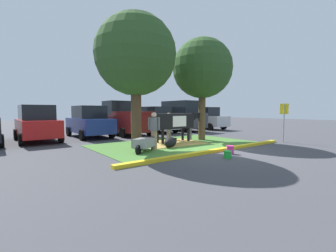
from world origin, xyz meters
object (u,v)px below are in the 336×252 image
Objects in this scene: shade_tree_left at (136,55)px; sedan_silver at (205,118)px; sedan_blue at (89,122)px; sedan_red at (37,124)px; pickup_truck_maroon at (124,119)px; shade_tree_right at (202,69)px; suv_dark_grey at (180,116)px; bucket_green at (228,154)px; person_handler at (169,125)px; parking_sign at (284,115)px; bucket_pink at (230,150)px; person_visitor_far at (189,126)px; cow_holstein at (175,121)px; calf_lying at (171,142)px; wheelbarrow at (144,143)px; person_visitor_near at (154,130)px; hatchback_white at (155,120)px.

sedan_silver is (10.38, 5.55, -3.17)m from shade_tree_left.
sedan_silver is (10.64, -0.11, 0.00)m from sedan_blue.
sedan_red is 0.82× the size of pickup_truck_maroon.
suv_dark_grey is (3.02, 5.46, -2.84)m from shade_tree_right.
sedan_blue is at bearing 100.72° from bucket_green.
sedan_red is at bearing 146.03° from person_handler.
parking_sign is 5.17m from bucket_pink.
sedan_silver is (2.87, -0.17, -0.29)m from suv_dark_grey.
pickup_truck_maroon reaches higher than person_handler.
shade_tree_right is at bearing -138.04° from sedan_silver.
bucket_pink is 0.07× the size of sedan_silver.
parking_sign is 0.47× the size of sedan_blue.
person_handler is 1.18m from person_visitor_far.
calf_lying is at bearing -136.34° from cow_holstein.
shade_tree_left is at bearing -87.43° from sedan_blue.
person_handler is at bearing 37.25° from wheelbarrow.
bucket_green is at bearing -62.98° from sedan_red.
person_visitor_far is 5.45m from pickup_truck_maroon.
wheelbarrow is at bearing -65.80° from sedan_red.
suv_dark_grey is (10.73, 0.24, 0.29)m from sedan_red.
cow_holstein is at bearing 27.44° from wheelbarrow.
sedan_blue is (-7.56, 8.78, -0.49)m from parking_sign.
sedan_silver is (7.79, 5.14, -0.16)m from cow_holstein.
sedan_red is (-7.06, 4.86, 0.15)m from person_visitor_far.
pickup_truck_maroon reaches higher than wheelbarrow.
person_visitor_near is 7.29m from sedan_red.
sedan_silver reaches higher than bucket_green.
person_handler is 0.36× the size of sedan_blue.
shade_tree_left is at bearing 111.79° from bucket_green.
wheelbarrow is 4.57× the size of bucket_pink.
person_visitor_far is at bearing -38.14° from person_handler.
hatchback_white is (3.52, 9.80, 0.84)m from bucket_green.
sedan_silver is (9.99, 6.40, 0.10)m from person_visitor_near.
shade_tree_left is 1.36× the size of sedan_blue.
pickup_truck_maroon is (-2.22, 5.57, -3.00)m from shade_tree_right.
sedan_blue is 10.64m from sedan_silver.
sedan_silver is at bearing 28.14° from shade_tree_left.
shade_tree_left is at bearing -151.86° from sedan_silver.
sedan_blue is (-4.10, 5.05, 0.15)m from person_visitor_far.
bucket_green is 0.07× the size of sedan_silver.
shade_tree_right is 6.49m from hatchback_white.
sedan_red is 8.30m from hatchback_white.
pickup_truck_maroon reaches higher than sedan_red.
shade_tree_left is 4.50m from shade_tree_right.
sedan_blue is (0.02, 6.74, 0.60)m from wheelbarrow.
wheelbarrow is at bearing -157.65° from person_visitor_far.
sedan_red is (-2.95, 6.56, 0.60)m from wheelbarrow.
sedan_silver is (8.07, 8.97, 0.81)m from bucket_pink.
hatchback_white is at bearing 61.11° from calf_lying.
sedan_blue is (-4.75, 5.40, -3.13)m from shade_tree_right.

